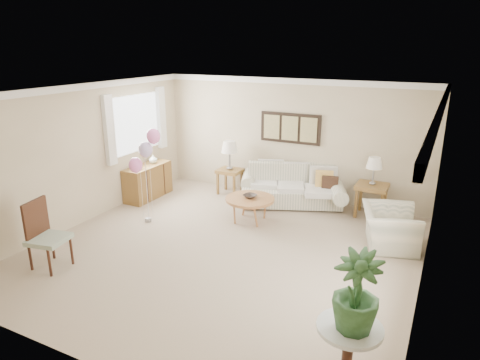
{
  "coord_description": "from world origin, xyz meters",
  "views": [
    {
      "loc": [
        3.11,
        -5.64,
        3.27
      ],
      "look_at": [
        -0.02,
        0.6,
        1.05
      ],
      "focal_mm": 32.0,
      "sensor_mm": 36.0,
      "label": 1
    }
  ],
  "objects_px": {
    "armchair": "(389,228)",
    "accent_chair": "(45,233)",
    "sofa": "(292,189)",
    "balloon_cluster": "(145,151)",
    "coffee_table": "(250,200)"
  },
  "relations": [
    {
      "from": "coffee_table",
      "to": "armchair",
      "type": "bearing_deg",
      "value": 2.24
    },
    {
      "from": "coffee_table",
      "to": "balloon_cluster",
      "type": "relative_size",
      "value": 0.52
    },
    {
      "from": "coffee_table",
      "to": "accent_chair",
      "type": "distance_m",
      "value": 3.61
    },
    {
      "from": "armchair",
      "to": "balloon_cluster",
      "type": "distance_m",
      "value": 4.52
    },
    {
      "from": "sofa",
      "to": "balloon_cluster",
      "type": "bearing_deg",
      "value": -134.51
    },
    {
      "from": "armchair",
      "to": "accent_chair",
      "type": "height_order",
      "value": "accent_chair"
    },
    {
      "from": "sofa",
      "to": "balloon_cluster",
      "type": "distance_m",
      "value": 3.21
    },
    {
      "from": "coffee_table",
      "to": "armchair",
      "type": "distance_m",
      "value": 2.56
    },
    {
      "from": "sofa",
      "to": "accent_chair",
      "type": "relative_size",
      "value": 2.45
    },
    {
      "from": "balloon_cluster",
      "to": "sofa",
      "type": "bearing_deg",
      "value": 45.49
    },
    {
      "from": "sofa",
      "to": "balloon_cluster",
      "type": "height_order",
      "value": "balloon_cluster"
    },
    {
      "from": "armchair",
      "to": "balloon_cluster",
      "type": "xyz_separation_m",
      "value": [
        -4.27,
        -1.0,
        1.08
      ]
    },
    {
      "from": "armchair",
      "to": "accent_chair",
      "type": "relative_size",
      "value": 0.96
    },
    {
      "from": "sofa",
      "to": "balloon_cluster",
      "type": "xyz_separation_m",
      "value": [
        -2.12,
        -2.16,
        1.07
      ]
    },
    {
      "from": "coffee_table",
      "to": "armchair",
      "type": "height_order",
      "value": "armchair"
    }
  ]
}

